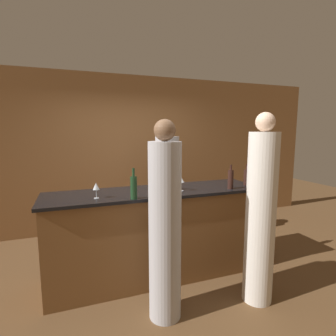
% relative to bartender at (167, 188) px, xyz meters
% --- Properties ---
extents(ground_plane, '(14.00, 14.00, 0.00)m').
position_rel_bartender_xyz_m(ground_plane, '(-0.45, -0.88, -0.90)').
color(ground_plane, brown).
extents(back_wall, '(8.00, 0.06, 2.80)m').
position_rel_bartender_xyz_m(back_wall, '(-0.45, 0.98, 0.50)').
color(back_wall, olive).
rests_on(back_wall, ground_plane).
extents(bar_counter, '(2.62, 0.71, 1.09)m').
position_rel_bartender_xyz_m(bar_counter, '(-0.45, -0.88, -0.35)').
color(bar_counter, brown).
rests_on(bar_counter, ground_plane).
extents(bartender, '(0.37, 0.37, 1.94)m').
position_rel_bartender_xyz_m(bartender, '(0.00, 0.00, 0.00)').
color(bartender, '#B2B2B7').
rests_on(bartender, ground_plane).
extents(guest_0, '(0.31, 0.31, 1.90)m').
position_rel_bartender_xyz_m(guest_0, '(-0.60, -1.61, -0.00)').
color(guest_0, '#B2B2B7').
rests_on(guest_0, ground_plane).
extents(guest_1, '(0.30, 0.30, 1.98)m').
position_rel_bartender_xyz_m(guest_1, '(0.41, -1.70, 0.04)').
color(guest_1, silver).
rests_on(guest_1, ground_plane).
extents(wine_bottle_0, '(0.07, 0.07, 0.28)m').
position_rel_bartender_xyz_m(wine_bottle_0, '(0.75, -0.99, 0.30)').
color(wine_bottle_0, black).
rests_on(wine_bottle_0, bar_counter).
extents(wine_bottle_1, '(0.07, 0.07, 0.33)m').
position_rel_bartender_xyz_m(wine_bottle_1, '(-0.80, -1.19, 0.32)').
color(wine_bottle_1, '#19381E').
rests_on(wine_bottle_1, bar_counter).
extents(wine_bottle_2, '(0.07, 0.07, 0.30)m').
position_rel_bartender_xyz_m(wine_bottle_2, '(0.43, -1.12, 0.31)').
color(wine_bottle_2, black).
rests_on(wine_bottle_2, bar_counter).
extents(wine_glass_0, '(0.07, 0.07, 0.17)m').
position_rel_bartender_xyz_m(wine_glass_0, '(-1.17, -1.03, 0.32)').
color(wine_glass_0, silver).
rests_on(wine_glass_0, bar_counter).
extents(wine_glass_1, '(0.06, 0.06, 0.16)m').
position_rel_bartender_xyz_m(wine_glass_1, '(-0.52, -1.05, 0.30)').
color(wine_glass_1, silver).
rests_on(wine_glass_1, bar_counter).
extents(wine_glass_2, '(0.08, 0.08, 0.17)m').
position_rel_bartender_xyz_m(wine_glass_2, '(-0.25, -0.94, 0.32)').
color(wine_glass_2, silver).
rests_on(wine_glass_2, bar_counter).
extents(wine_glass_3, '(0.07, 0.07, 0.16)m').
position_rel_bartender_xyz_m(wine_glass_3, '(-0.19, -1.01, 0.32)').
color(wine_glass_3, silver).
rests_on(wine_glass_3, bar_counter).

